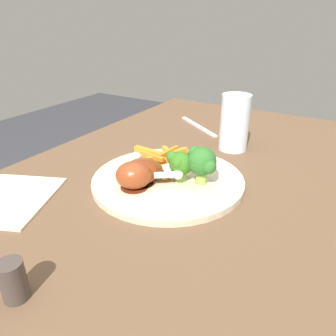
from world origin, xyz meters
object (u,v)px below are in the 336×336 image
fork (198,126)px  water_glass (235,123)px  carrot_fries_pile (166,158)px  chicken_drumstick_near (143,172)px  chicken_drumstick_far (136,175)px  dinner_plate (168,180)px  broccoli_floret_front (180,164)px  pepper_shaker (13,281)px  dining_table (176,222)px  broccoli_floret_middle (202,162)px  chicken_drumstick_extra (148,169)px

fork → water_glass: bearing=178.5°
carrot_fries_pile → chicken_drumstick_near: chicken_drumstick_near is taller
chicken_drumstick_far → fork: bearing=10.1°
dinner_plate → fork: size_ratio=1.54×
dinner_plate → broccoli_floret_front: (-0.00, -0.03, 0.04)m
broccoli_floret_front → chicken_drumstick_far: broccoli_floret_front is taller
chicken_drumstick_far → chicken_drumstick_near: bearing=-0.3°
carrot_fries_pile → water_glass: (0.18, -0.08, 0.04)m
broccoli_floret_front → chicken_drumstick_near: 0.07m
chicken_drumstick_near → carrot_fries_pile: bearing=3.5°
chicken_drumstick_near → pepper_shaker: 0.29m
dining_table → dinner_plate: 0.14m
dining_table → broccoli_floret_front: broccoli_floret_front is taller
broccoli_floret_middle → chicken_drumstick_extra: (-0.04, 0.10, -0.02)m
dinner_plate → chicken_drumstick_far: (-0.06, 0.03, 0.03)m
broccoli_floret_front → pepper_shaker: broccoli_floret_front is taller
chicken_drumstick_far → pepper_shaker: size_ratio=2.29×
carrot_fries_pile → chicken_drumstick_extra: (-0.08, -0.00, 0.01)m
dining_table → fork: (0.29, 0.09, 0.13)m
broccoli_floret_middle → chicken_drumstick_far: (-0.07, 0.09, -0.02)m
broccoli_floret_front → pepper_shaker: (-0.33, 0.03, -0.02)m
broccoli_floret_middle → pepper_shaker: (-0.34, 0.07, -0.03)m
chicken_drumstick_extra → water_glass: 0.27m
pepper_shaker → chicken_drumstick_extra: bearing=4.3°
carrot_fries_pile → chicken_drumstick_extra: bearing=-176.8°
broccoli_floret_front → chicken_drumstick_far: 0.08m
carrot_fries_pile → fork: carrot_fries_pile is taller
broccoli_floret_middle → carrot_fries_pile: broccoli_floret_middle is taller
pepper_shaker → water_glass: bearing=-5.2°
chicken_drumstick_extra → water_glass: size_ratio=0.90×
dining_table → fork: bearing=17.9°
dining_table → chicken_drumstick_far: 0.20m
chicken_drumstick_near → fork: chicken_drumstick_near is taller
chicken_drumstick_extra → dining_table: bearing=-17.7°
fork → chicken_drumstick_far: bearing=134.9°
chicken_drumstick_far → dining_table: bearing=-11.3°
broccoli_floret_middle → carrot_fries_pile: 0.11m
chicken_drumstick_extra → dinner_plate: bearing=-49.2°
dinner_plate → fork: bearing=16.5°
dinner_plate → chicken_drumstick_far: chicken_drumstick_far is taller
carrot_fries_pile → pepper_shaker: pepper_shaker is taller
dinner_plate → chicken_drumstick_extra: size_ratio=2.45×
chicken_drumstick_far → pepper_shaker: chicken_drumstick_far is taller
broccoli_floret_front → pepper_shaker: bearing=174.4°
dining_table → chicken_drumstick_far: (-0.11, 0.02, 0.16)m
dinner_plate → carrot_fries_pile: bearing=34.3°
broccoli_floret_front → fork: broccoli_floret_front is taller
dining_table → dinner_plate: (-0.05, -0.01, 0.13)m
chicken_drumstick_extra → chicken_drumstick_near: bearing=-175.0°
broccoli_floret_middle → water_glass: (0.22, 0.02, 0.01)m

